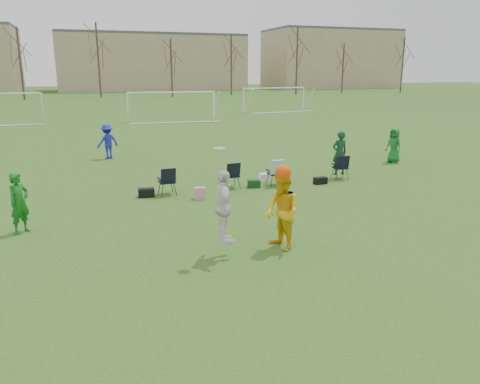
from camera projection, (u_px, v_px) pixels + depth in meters
name	position (u px, v px, depth m)	size (l,w,h in m)	color
ground	(277.00, 284.00, 9.53)	(260.00, 260.00, 0.00)	#2C531A
fielder_green_near	(19.00, 203.00, 12.33)	(0.60, 0.39, 1.65)	#126619
fielder_blue	(107.00, 141.00, 22.78)	(1.09, 0.63, 1.69)	#1720AF
fielder_green_far	(394.00, 146.00, 21.81)	(0.79, 0.51, 1.61)	#126622
center_contest	(262.00, 209.00, 10.95)	(2.15, 1.09, 2.59)	white
sideline_setup	(274.00, 170.00, 17.67)	(8.36, 2.05, 1.89)	#0F3820
goal_mid	(172.00, 98.00, 39.60)	(7.40, 0.63, 2.46)	white
goal_right	(275.00, 93.00, 48.84)	(7.35, 1.14, 2.46)	white
tree_line	(101.00, 64.00, 72.28)	(110.28, 3.28, 11.40)	#382B21
building_row	(126.00, 61.00, 98.03)	(126.00, 16.00, 13.00)	tan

